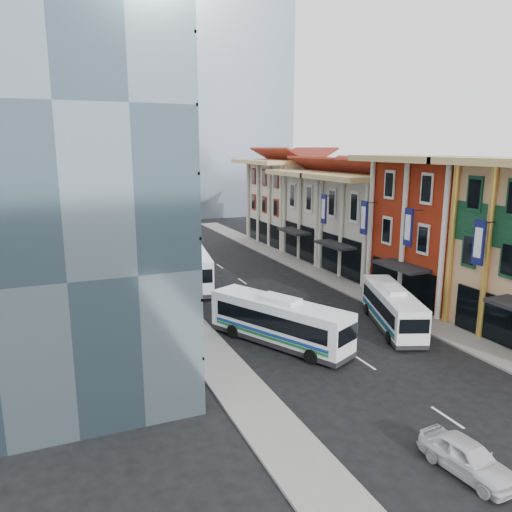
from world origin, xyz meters
name	(u,v)px	position (x,y,z in m)	size (l,w,h in m)	color
ground	(463,427)	(0.00, 0.00, 0.00)	(200.00, 200.00, 0.00)	black
sidewalk_right	(353,289)	(8.50, 22.00, 0.07)	(3.00, 90.00, 0.15)	slate
sidewalk_left	(176,312)	(-8.50, 22.00, 0.07)	(3.00, 90.00, 0.15)	slate
shophouse_red	(442,232)	(14.00, 17.00, 6.00)	(8.00, 10.00, 12.00)	#A22912
shophouse_cream_near	(376,227)	(14.00, 26.50, 5.00)	(8.00, 9.00, 10.00)	beige
shophouse_cream_mid	(330,216)	(14.00, 35.50, 5.00)	(8.00, 9.00, 10.00)	beige
shophouse_cream_far	(291,203)	(14.00, 46.00, 5.50)	(8.00, 12.00, 11.00)	beige
office_tower	(47,117)	(-17.00, 19.00, 15.00)	(12.00, 26.00, 30.00)	#3E5462
office_block_far	(61,205)	(-16.00, 42.00, 7.00)	(10.00, 18.00, 14.00)	gray
bus_left_near	(279,320)	(-3.67, 12.80, 1.71)	(2.49, 10.64, 3.41)	white
bus_left_far	(191,265)	(-5.01, 29.96, 1.96)	(2.86, 12.20, 3.91)	white
bus_right	(392,307)	(5.50, 12.53, 1.56)	(2.28, 9.72, 3.12)	white
sedan_left	(467,457)	(-2.46, -2.64, 0.72)	(1.71, 4.23, 1.44)	silver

